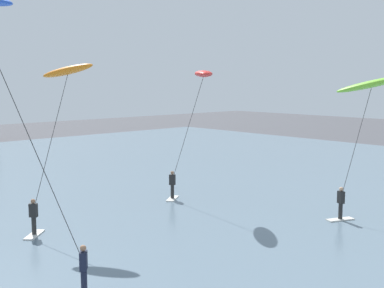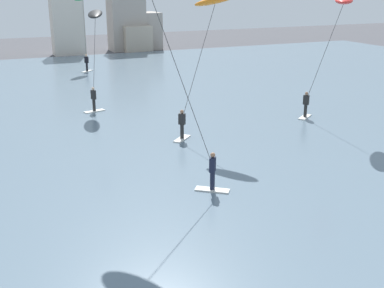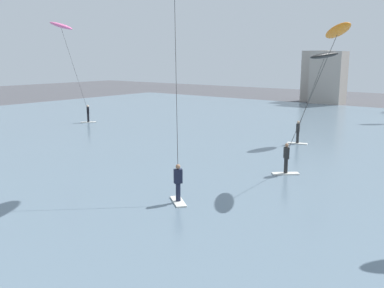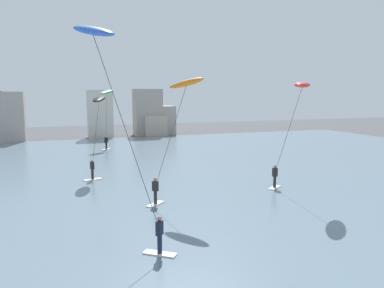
{
  "view_description": "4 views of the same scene",
  "coord_description": "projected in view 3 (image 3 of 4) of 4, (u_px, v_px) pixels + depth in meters",
  "views": [
    {
      "loc": [
        -7.99,
        1.07,
        6.81
      ],
      "look_at": [
        1.17,
        10.93,
        5.11
      ],
      "focal_mm": 45.96,
      "sensor_mm": 36.0,
      "label": 1
    },
    {
      "loc": [
        -8.66,
        -2.22,
        8.18
      ],
      "look_at": [
        -1.95,
        12.81,
        2.75
      ],
      "focal_mm": 45.7,
      "sensor_mm": 36.0,
      "label": 2
    },
    {
      "loc": [
        10.69,
        1.07,
        6.09
      ],
      "look_at": [
        -1.76,
        16.92,
        2.02
      ],
      "focal_mm": 40.03,
      "sensor_mm": 36.0,
      "label": 3
    },
    {
      "loc": [
        -4.17,
        -0.15,
        6.75
      ],
      "look_at": [
        0.84,
        13.77,
        4.73
      ],
      "focal_mm": 35.17,
      "sensor_mm": 36.0,
      "label": 4
    }
  ],
  "objects": [
    {
      "name": "kitesurfer_black",
      "position": [
        322.0,
        64.0,
        30.02
      ],
      "size": [
        2.45,
        3.86,
        6.54
      ],
      "color": "silver",
      "rests_on": "water_bay"
    },
    {
      "name": "kitesurfer_pink",
      "position": [
        63.0,
        32.0,
        38.97
      ],
      "size": [
        4.53,
        2.68,
        9.5
      ],
      "color": "silver",
      "rests_on": "water_bay"
    },
    {
      "name": "water_bay",
      "position": [
        327.0,
        146.0,
        29.93
      ],
      "size": [
        84.0,
        52.0,
        0.1
      ],
      "primitive_type": "cube",
      "color": "slate",
      "rests_on": "ground"
    },
    {
      "name": "kitesurfer_orange",
      "position": [
        329.0,
        53.0,
        20.38
      ],
      "size": [
        3.87,
        2.36,
        7.69
      ],
      "color": "silver",
      "rests_on": "water_bay"
    },
    {
      "name": "kitesurfer_blue",
      "position": [
        175.0,
        0.0,
        19.27
      ],
      "size": [
        3.93,
        4.82,
        9.78
      ],
      "color": "silver",
      "rests_on": "water_bay"
    }
  ]
}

